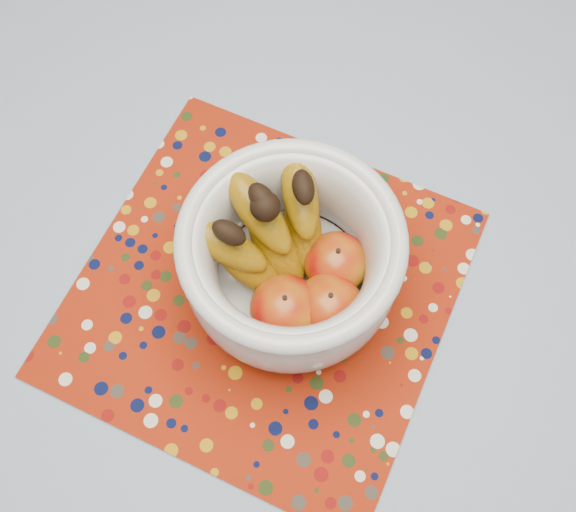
% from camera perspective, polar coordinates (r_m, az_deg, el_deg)
% --- Properties ---
extents(table, '(1.20, 1.20, 0.75)m').
position_cam_1_polar(table, '(0.87, -4.88, -0.35)').
color(table, brown).
rests_on(table, ground).
extents(tablecloth, '(1.32, 1.32, 0.01)m').
position_cam_1_polar(tablecloth, '(0.80, -5.34, 1.90)').
color(tablecloth, slate).
rests_on(tablecloth, table).
extents(placemat, '(0.53, 0.53, 0.00)m').
position_cam_1_polar(placemat, '(0.76, -2.04, -3.05)').
color(placemat, maroon).
rests_on(placemat, tablecloth).
extents(fruit_bowl, '(0.23, 0.22, 0.17)m').
position_cam_1_polar(fruit_bowl, '(0.69, -0.03, 0.04)').
color(fruit_bowl, silver).
rests_on(fruit_bowl, placemat).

